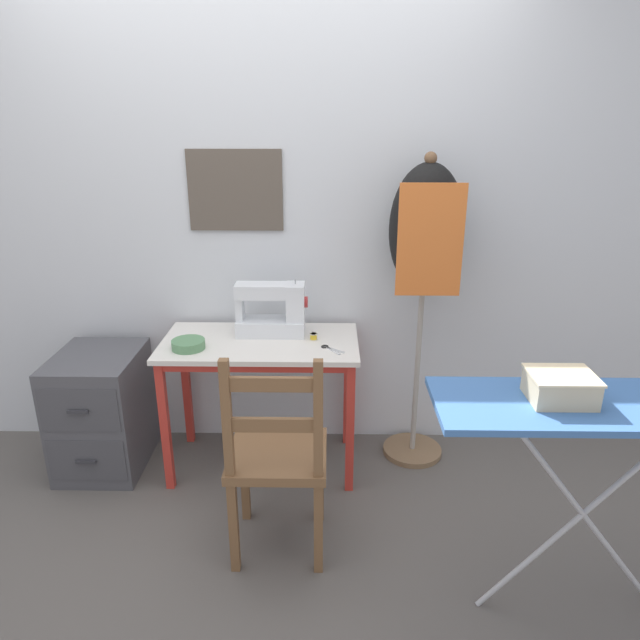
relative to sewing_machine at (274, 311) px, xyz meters
The scene contains 12 objects.
ground_plane 0.91m from the sewing_machine, 100.87° to the right, with size 14.00×14.00×0.00m, color #5B5651.
wall_back 0.50m from the sewing_machine, 106.20° to the left, with size 10.00×0.07×2.55m.
sewing_table 0.26m from the sewing_machine, 122.82° to the right, with size 0.97×0.52×0.71m.
sewing_machine is the anchor object (origin of this frame).
fabric_bowl 0.46m from the sewing_machine, 153.45° to the right, with size 0.16×0.16×0.04m.
scissors 0.36m from the sewing_machine, 34.40° to the right, with size 0.11×0.12×0.01m.
thread_spool_near_machine 0.24m from the sewing_machine, 20.01° to the right, with size 0.04×0.04×0.03m.
wooden_chair 0.82m from the sewing_machine, 84.58° to the right, with size 0.40×0.38×0.94m.
filing_cabinet 1.05m from the sewing_machine, behind, with size 0.41×0.52×0.63m.
dress_form 0.82m from the sewing_machine, ahead, with size 0.36×0.32×1.61m.
ironing_board 1.57m from the sewing_machine, 40.68° to the right, with size 1.12×0.37×0.88m.
storage_box 1.45m from the sewing_machine, 44.11° to the right, with size 0.21×0.18×0.10m.
Camera 1 is at (0.34, -2.36, 1.77)m, focal length 32.00 mm.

